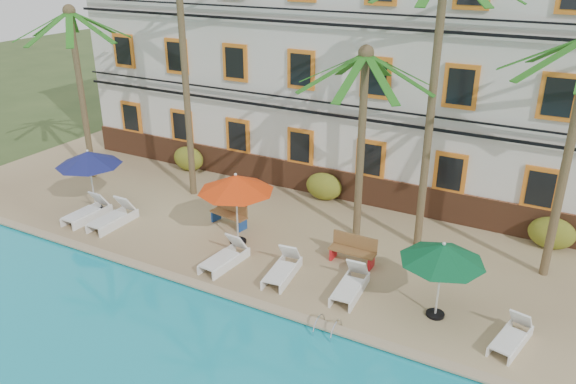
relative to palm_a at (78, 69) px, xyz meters
The scene contains 24 objects.
ground 12.08m from the palm_a, 21.28° to the right, with size 100.00×100.00×0.00m, color #384C23.
pool_deck 11.39m from the palm_a, ahead, with size 30.00×12.00×0.25m, color tan.
pool_coping 12.30m from the palm_a, 25.51° to the right, with size 30.00×0.35×0.06m, color tan.
hotel_building 11.88m from the palm_a, 30.26° to the left, with size 25.40×6.44×10.22m.
palm_a is the anchor object (origin of this frame).
palm_b 5.21m from the palm_a, ahead, with size 4.49×4.49×9.17m.
palm_c 12.33m from the palm_a, ahead, with size 4.49×4.49×6.55m.
palm_d 14.47m from the palm_a, ahead, with size 4.49×4.49×9.23m.
palm_e 18.40m from the palm_a, ahead, with size 4.49×4.49×7.46m.
shrub_left 5.91m from the palm_a, 38.45° to the left, with size 1.50×0.90×1.10m, color #2D5E1B.
shrub_mid 11.15m from the palm_a, 14.59° to the left, with size 1.50×0.90×1.10m, color #2D5E1B.
shrub_right 19.01m from the palm_a, ahead, with size 1.50×0.90×1.10m, color #2D5E1B.
umbrella_blue 4.51m from the palm_a, 42.44° to the right, with size 2.44×2.44×2.44m.
umbrella_red 9.56m from the palm_a, 13.02° to the right, with size 2.55×2.55×2.55m.
umbrella_green 16.53m from the palm_a, 10.58° to the right, with size 2.28×2.28×2.28m.
lounger_a 6.26m from the palm_a, 46.15° to the right, with size 0.71×1.91×0.90m.
lounger_b 6.87m from the palm_a, 35.93° to the right, with size 0.70×1.96×0.93m.
lounger_c 10.99m from the palm_a, 20.37° to the right, with size 0.82×1.90×0.87m.
lounger_d 12.64m from the palm_a, 15.96° to the right, with size 0.86×1.88×0.86m.
lounger_e 14.59m from the palm_a, 12.91° to the right, with size 0.77×1.87×0.86m.
lounger_f 18.86m from the palm_a, 10.41° to the right, with size 0.93×1.73×0.78m.
bench_left 9.11m from the palm_a, ahead, with size 1.56×0.73×0.93m.
bench_right 13.68m from the palm_a, ahead, with size 1.50×0.49×0.93m.
pool_ladder 15.32m from the palm_a, 20.05° to the right, with size 0.54×0.74×0.74m.
Camera 1 is at (8.29, -12.13, 9.48)m, focal length 35.00 mm.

